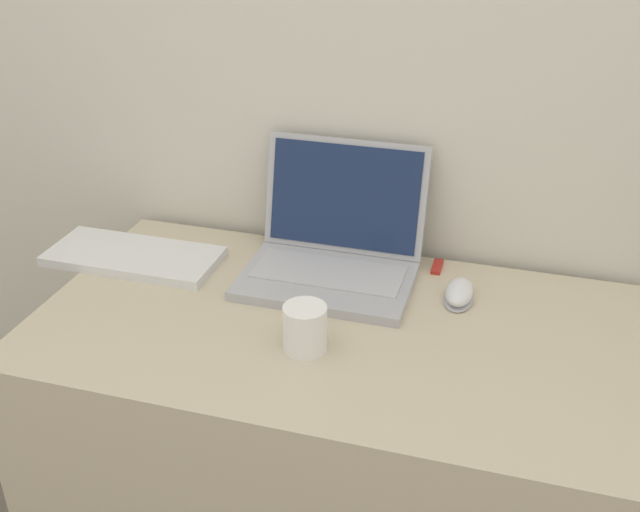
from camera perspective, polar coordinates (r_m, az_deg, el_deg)
The scene contains 7 objects.
wall_back at distance 1.53m, azimuth 5.15°, elevation 18.49°, with size 7.00×0.04×2.50m.
desk at distance 1.63m, azimuth 1.19°, elevation -16.05°, with size 1.14×0.61×0.74m.
laptop at distance 1.53m, azimuth 1.03°, elevation 0.63°, with size 0.34×0.29×0.25m.
drink_cup at distance 1.31m, azimuth -1.15°, elevation -5.46°, with size 0.08×0.08×0.09m.
computer_mouse at distance 1.48m, azimuth 10.56°, elevation -2.77°, with size 0.06×0.11×0.04m.
external_keyboard at distance 1.65m, azimuth -13.99°, elevation -0.03°, with size 0.37×0.16×0.02m.
usb_stick at distance 1.59m, azimuth 8.92°, elevation -0.81°, with size 0.02×0.06×0.01m.
Camera 1 is at (0.30, -0.82, 1.50)m, focal length 42.00 mm.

